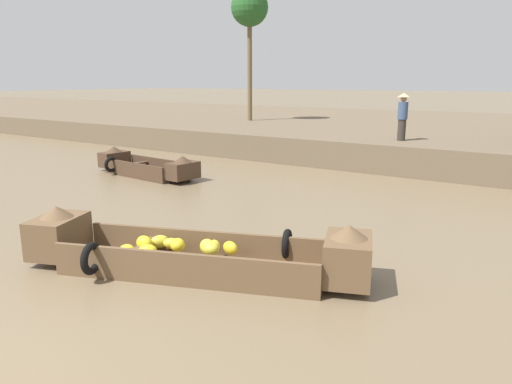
# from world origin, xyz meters

# --- Properties ---
(ground_plane) EXTENTS (300.00, 300.00, 0.00)m
(ground_plane) POSITION_xyz_m (0.00, 10.00, 0.00)
(ground_plane) COLOR #726047
(riverbank_strip) EXTENTS (160.00, 20.00, 1.01)m
(riverbank_strip) POSITION_xyz_m (0.00, 24.39, 0.50)
(riverbank_strip) COLOR brown
(riverbank_strip) RESTS_ON ground
(banana_boat) EXTENTS (5.64, 2.97, 0.98)m
(banana_boat) POSITION_xyz_m (0.38, 4.58, 0.34)
(banana_boat) COLOR brown
(banana_boat) RESTS_ON ground
(cargo_boat_upstream) EXTENTS (4.19, 1.69, 0.83)m
(cargo_boat_upstream) POSITION_xyz_m (-6.40, 10.00, 0.30)
(cargo_boat_upstream) COLOR #473323
(cargo_boat_upstream) RESTS_ON ground
(palm_tree_near) EXTENTS (1.91, 1.91, 6.70)m
(palm_tree_near) POSITION_xyz_m (-9.44, 20.42, 6.62)
(palm_tree_near) COLOR brown
(palm_tree_near) RESTS_ON riverbank_strip
(vendor_person) EXTENTS (0.44, 0.44, 1.66)m
(vendor_person) POSITION_xyz_m (0.13, 16.05, 1.93)
(vendor_person) COLOR #332D28
(vendor_person) RESTS_ON riverbank_strip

